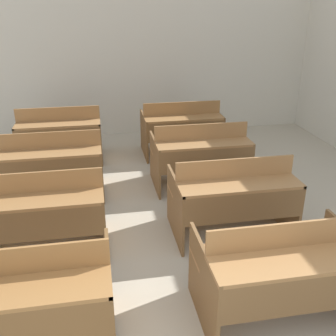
% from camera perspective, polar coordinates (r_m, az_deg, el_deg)
% --- Properties ---
extents(wall_back, '(7.14, 0.06, 2.93)m').
position_cam_1_polar(wall_back, '(7.28, -6.97, 16.14)').
color(wall_back, beige).
rests_on(wall_back, ground_plane).
extents(bench_front_left, '(1.23, 0.80, 0.87)m').
position_cam_1_polar(bench_front_left, '(2.99, -20.51, -17.13)').
color(bench_front_left, brown).
rests_on(bench_front_left, ground_plane).
extents(bench_front_right, '(1.23, 0.80, 0.87)m').
position_cam_1_polar(bench_front_right, '(3.18, 16.21, -13.82)').
color(bench_front_right, brown).
rests_on(bench_front_right, ground_plane).
extents(bench_second_left, '(1.23, 0.80, 0.87)m').
position_cam_1_polar(bench_second_left, '(4.01, -18.07, -5.86)').
color(bench_second_left, brown).
rests_on(bench_second_left, ground_plane).
extents(bench_second_right, '(1.23, 0.80, 0.87)m').
position_cam_1_polar(bench_second_right, '(4.16, 9.35, -3.84)').
color(bench_second_right, brown).
rests_on(bench_second_right, ground_plane).
extents(bench_third_left, '(1.23, 0.80, 0.87)m').
position_cam_1_polar(bench_third_left, '(5.11, -16.46, 0.69)').
color(bench_third_left, brown).
rests_on(bench_third_left, ground_plane).
extents(bench_third_right, '(1.23, 0.80, 0.87)m').
position_cam_1_polar(bench_third_right, '(5.23, 4.70, 2.12)').
color(bench_third_right, brown).
rests_on(bench_third_right, ground_plane).
extents(bench_back_left, '(1.23, 0.80, 0.87)m').
position_cam_1_polar(bench_back_left, '(6.26, -15.38, 4.88)').
color(bench_back_left, brown).
rests_on(bench_back_left, ground_plane).
extents(bench_back_right, '(1.23, 0.80, 0.87)m').
position_cam_1_polar(bench_back_right, '(6.35, 1.97, 5.98)').
color(bench_back_right, brown).
rests_on(bench_back_right, ground_plane).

